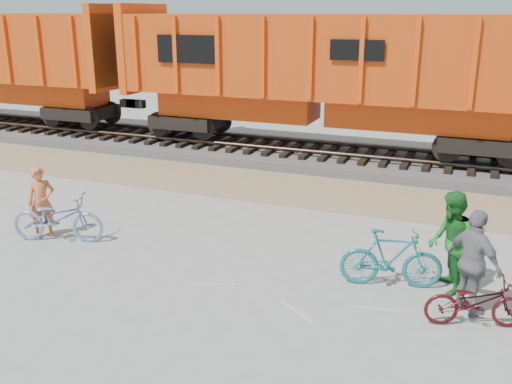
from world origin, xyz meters
TOP-DOWN VIEW (x-y plane):
  - ground at (0.00, 0.00)m, footprint 120.00×120.00m
  - gravel_strip at (0.00, 5.50)m, footprint 120.00×3.00m
  - ballast_bed at (0.00, 9.00)m, footprint 120.00×4.00m
  - track at (0.00, 9.00)m, footprint 120.00×2.60m
  - hopper_car_center at (-1.64, 9.00)m, footprint 14.00×3.13m
  - bicycle_blue at (-5.13, -0.13)m, footprint 2.17×1.30m
  - bicycle_teal at (2.11, 0.38)m, footprint 1.94×0.95m
  - bicycle_maroon at (3.62, -0.53)m, footprint 1.73×1.03m
  - person_solo at (-5.63, -0.03)m, footprint 0.69×0.71m
  - person_man at (3.11, 0.58)m, footprint 0.96×1.09m
  - person_woman at (3.52, -0.13)m, footprint 1.13×1.05m

SIDE VIEW (x-z plane):
  - ground at x=0.00m, z-range 0.00..0.00m
  - gravel_strip at x=0.00m, z-range 0.00..0.02m
  - ballast_bed at x=0.00m, z-range 0.00..0.30m
  - bicycle_maroon at x=3.62m, z-range 0.00..0.86m
  - track at x=0.00m, z-range 0.35..0.59m
  - bicycle_blue at x=-5.13m, z-range 0.00..1.08m
  - bicycle_teal at x=2.11m, z-range 0.00..1.12m
  - person_solo at x=-5.63m, z-range 0.00..1.64m
  - person_woman at x=3.52m, z-range 0.00..1.86m
  - person_man at x=3.11m, z-range 0.00..1.90m
  - hopper_car_center at x=-1.64m, z-range 0.68..5.33m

